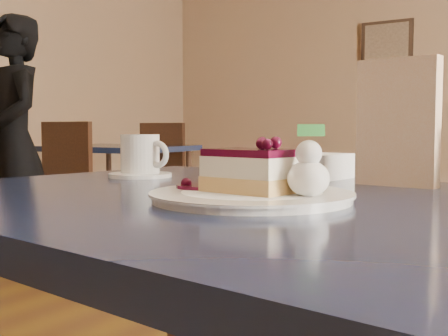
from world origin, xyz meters
The scene contains 10 objects.
main_table centered at (-0.22, 0.19, 0.67)m, with size 1.30×0.95×0.75m.
dessert_plate centered at (-0.23, 0.14, 0.76)m, with size 0.28×0.28×0.01m, color white.
cheesecake_slice centered at (-0.23, 0.14, 0.80)m, with size 0.13×0.10×0.06m.
whipped_cream centered at (-0.14, 0.14, 0.79)m, with size 0.06×0.06×0.05m.
berry_sauce centered at (-0.31, 0.15, 0.77)m, with size 0.08×0.08×0.01m, color #400418.
coffee_set centered at (-0.62, 0.36, 0.79)m, with size 0.14×0.13×0.09m.
menu_card centered at (-0.12, 0.46, 0.86)m, with size 0.14×0.03×0.22m, color white.
napkin_stack centered at (-0.30, 0.52, 0.78)m, with size 0.12×0.12×0.05m, color white.
bg_table_far_left centered at (-2.73, 2.53, 0.07)m, with size 1.05×1.77×1.18m.
patron centered at (-2.69, 1.59, 0.76)m, with size 0.56×0.37×1.53m, color black.
Camera 1 is at (0.16, -0.53, 0.85)m, focal length 45.00 mm.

